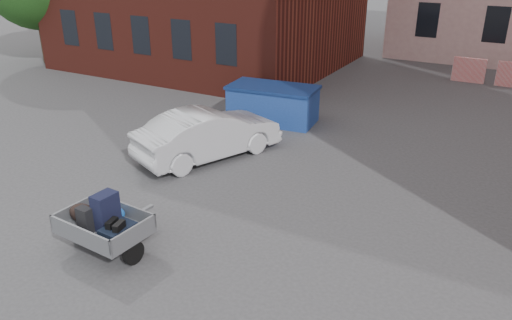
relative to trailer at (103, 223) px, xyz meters
The scene contains 4 objects.
ground 2.39m from the trailer, 47.47° to the left, with size 120.00×120.00×0.00m, color #38383A.
trailer is the anchor object (origin of this frame).
dumpster 8.23m from the trailer, 95.15° to the left, with size 2.95×1.74×1.18m.
silver_car 4.80m from the trailer, 100.48° to the left, with size 1.40×4.03×1.33m, color silver.
Camera 1 is at (4.80, -7.27, 5.33)m, focal length 35.00 mm.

